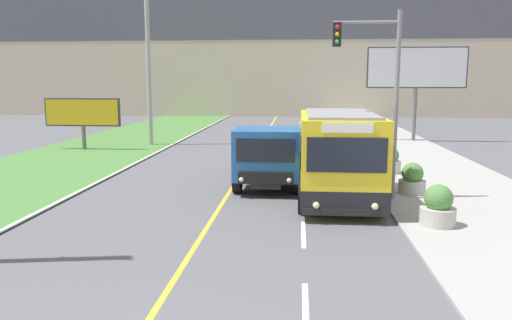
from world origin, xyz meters
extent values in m
cube|color=silver|center=(2.75, 3.20, 0.00)|extent=(0.12, 2.40, 0.01)
cube|color=silver|center=(2.75, 7.80, 0.00)|extent=(0.12, 2.40, 0.01)
cube|color=silver|center=(2.75, 12.40, 0.00)|extent=(0.12, 2.40, 0.01)
cube|color=silver|center=(2.75, 17.00, 0.00)|extent=(0.12, 2.40, 0.01)
cube|color=silver|center=(2.75, 21.60, 0.00)|extent=(0.12, 2.40, 0.01)
cube|color=silver|center=(2.75, 26.20, 0.00)|extent=(0.12, 2.40, 0.01)
cube|color=silver|center=(2.75, 30.80, 0.00)|extent=(0.12, 2.40, 0.01)
cube|color=silver|center=(2.75, 35.40, 0.00)|extent=(0.12, 2.40, 0.01)
cube|color=silver|center=(2.75, 40.00, 0.00)|extent=(0.12, 2.40, 0.01)
cube|color=silver|center=(2.75, 44.60, 0.00)|extent=(0.12, 2.40, 0.01)
cube|color=#BCAD93|center=(0.00, 56.79, 12.55)|extent=(80.00, 8.00, 25.11)
cube|color=#4C4C56|center=(0.00, 52.77, 13.18)|extent=(80.00, 0.04, 8.79)
cube|color=yellow|center=(3.96, 11.62, 1.65)|extent=(2.59, 5.65, 2.74)
cube|color=black|center=(3.96, 11.62, 0.62)|extent=(2.61, 5.67, 0.70)
cube|color=black|center=(3.96, 11.62, 2.06)|extent=(2.61, 5.20, 0.96)
cube|color=gray|center=(3.96, 11.62, 3.06)|extent=(2.20, 5.09, 0.08)
cube|color=black|center=(3.96, 8.77, 2.06)|extent=(2.28, 0.04, 1.01)
cube|color=black|center=(3.96, 8.76, 0.38)|extent=(2.54, 0.06, 0.20)
sphere|color=#F4EAB2|center=(3.12, 8.75, 0.57)|extent=(0.20, 0.20, 0.20)
sphere|color=#F4EAB2|center=(4.80, 8.75, 0.57)|extent=(0.20, 0.20, 0.20)
cube|color=white|center=(3.96, 8.77, 2.84)|extent=(1.42, 0.04, 0.28)
cylinder|color=black|center=(2.73, 10.03, 0.50)|extent=(0.28, 1.00, 1.00)
cylinder|color=black|center=(5.19, 10.03, 0.50)|extent=(0.28, 1.00, 1.00)
cylinder|color=black|center=(2.73, 13.43, 0.50)|extent=(0.28, 1.00, 1.00)
cylinder|color=black|center=(5.19, 13.43, 0.50)|extent=(0.28, 1.00, 1.00)
cube|color=black|center=(1.43, 14.84, 0.45)|extent=(1.09, 6.10, 0.20)
cube|color=#235BA3|center=(1.43, 12.97, 1.47)|extent=(2.42, 2.36, 1.85)
cube|color=black|center=(1.43, 11.77, 1.75)|extent=(2.05, 0.04, 0.83)
cube|color=black|center=(1.43, 11.76, 0.77)|extent=(1.93, 0.06, 0.44)
sphere|color=silver|center=(0.58, 11.75, 0.70)|extent=(0.18, 0.18, 0.18)
sphere|color=silver|center=(2.28, 11.75, 0.70)|extent=(0.18, 0.18, 0.18)
cube|color=#994C19|center=(1.43, 16.14, 0.61)|extent=(2.29, 3.50, 0.12)
cube|color=#994C19|center=(0.34, 16.14, 1.22)|extent=(0.12, 3.50, 1.34)
cube|color=#994C19|center=(2.52, 16.14, 1.22)|extent=(0.12, 3.50, 1.34)
cube|color=#994C19|center=(1.43, 14.45, 1.22)|extent=(2.29, 0.12, 1.34)
cube|color=#994C19|center=(1.43, 17.83, 1.22)|extent=(2.29, 0.12, 1.34)
cube|color=#994C19|center=(1.43, 14.45, 2.01)|extent=(2.29, 0.12, 0.24)
cylinder|color=black|center=(0.32, 12.73, 0.52)|extent=(0.30, 1.04, 1.04)
cylinder|color=black|center=(2.54, 12.73, 0.52)|extent=(0.30, 1.04, 1.04)
cylinder|color=black|center=(0.32, 16.32, 0.52)|extent=(0.30, 1.04, 1.04)
cylinder|color=black|center=(2.54, 16.32, 0.52)|extent=(0.30, 1.04, 1.04)
cube|color=silver|center=(3.59, 26.77, 0.49)|extent=(1.80, 4.30, 0.61)
cube|color=black|center=(3.59, 26.88, 1.12)|extent=(1.53, 2.37, 0.65)
cylinder|color=black|center=(2.78, 25.48, 0.31)|extent=(0.18, 0.62, 0.62)
cylinder|color=black|center=(4.40, 25.48, 0.31)|extent=(0.18, 0.62, 0.62)
cylinder|color=black|center=(2.78, 28.06, 0.31)|extent=(0.18, 0.62, 0.62)
cylinder|color=black|center=(4.40, 28.06, 0.31)|extent=(0.18, 0.62, 0.62)
cylinder|color=#9E9E99|center=(-7.06, 26.31, 5.40)|extent=(0.28, 0.28, 10.79)
cylinder|color=slate|center=(5.89, 12.00, 3.25)|extent=(0.16, 0.16, 6.49)
cylinder|color=slate|center=(4.79, 12.00, 6.09)|extent=(2.20, 0.10, 0.10)
cube|color=black|center=(3.83, 12.00, 5.69)|extent=(0.28, 0.24, 0.80)
sphere|color=red|center=(3.83, 11.87, 5.93)|extent=(0.14, 0.14, 0.14)
sphere|color=orange|center=(3.83, 11.87, 5.69)|extent=(0.14, 0.14, 0.14)
sphere|color=green|center=(3.83, 11.87, 5.45)|extent=(0.14, 0.14, 0.14)
cylinder|color=#59595B|center=(10.49, 29.57, 1.87)|extent=(0.24, 0.24, 3.74)
cube|color=#333333|center=(10.49, 29.57, 5.03)|extent=(6.64, 0.20, 2.75)
cube|color=silver|center=(10.49, 29.46, 5.03)|extent=(6.48, 0.02, 2.59)
cylinder|color=#59595B|center=(-10.41, 23.63, 0.76)|extent=(0.24, 0.24, 1.52)
cube|color=#333333|center=(-10.41, 23.63, 2.28)|extent=(4.61, 0.20, 1.68)
cube|color=gold|center=(-10.41, 23.52, 2.28)|extent=(4.45, 0.02, 1.52)
cylinder|color=#B7B2A8|center=(6.56, 8.71, 0.33)|extent=(1.00, 1.00, 0.51)
sphere|color=#518442|center=(6.56, 8.71, 0.86)|extent=(0.80, 0.80, 0.80)
cylinder|color=#B7B2A8|center=(6.74, 12.83, 0.32)|extent=(0.97, 0.97, 0.48)
sphere|color=#518442|center=(6.74, 12.83, 0.82)|extent=(0.77, 0.77, 0.77)
cylinder|color=#B7B2A8|center=(6.67, 16.96, 0.35)|extent=(0.95, 0.95, 0.53)
sphere|color=#518442|center=(6.67, 16.96, 0.87)|extent=(0.76, 0.76, 0.76)
cylinder|color=#B7B2A8|center=(6.54, 21.08, 0.35)|extent=(1.05, 1.05, 0.54)
sphere|color=#518442|center=(6.54, 21.08, 0.91)|extent=(0.84, 0.84, 0.84)
camera|label=1|loc=(2.58, -5.44, 4.16)|focal=35.00mm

